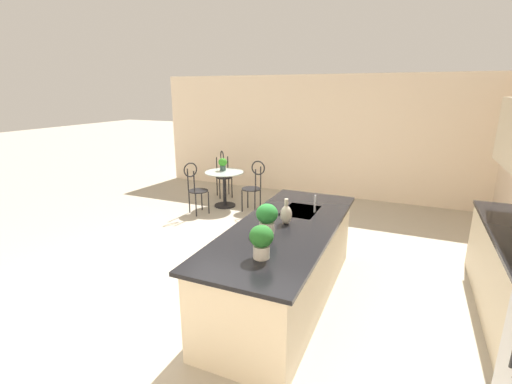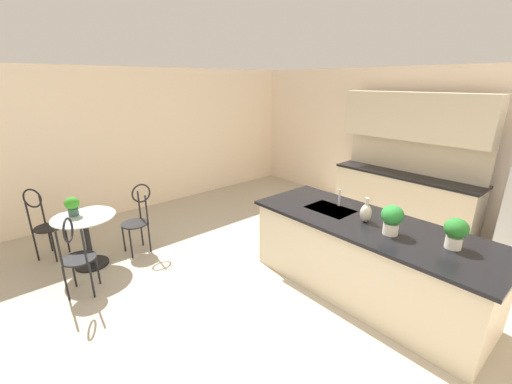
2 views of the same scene
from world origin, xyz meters
name	(u,v)px [view 1 (image 1 of 2)]	position (x,y,z in m)	size (l,w,h in m)	color
ground_plane	(232,273)	(0.00, 0.00, 0.00)	(40.00, 40.00, 0.00)	#B2A893
wall_left_window	(316,136)	(-4.26, 0.00, 1.35)	(0.12, 7.80, 2.70)	beige
kitchen_island	(285,263)	(0.30, 0.85, 0.46)	(2.80, 1.06, 0.92)	beige
bistro_table	(225,186)	(-2.53, -1.46, 0.45)	(0.80, 0.80, 0.74)	black
chair_near_window	(223,172)	(-3.19, -1.85, 0.57)	(0.54, 0.54, 1.04)	black
chair_by_island	(254,184)	(-2.47, -0.77, 0.57)	(0.38, 0.48, 1.04)	black
chair_toward_desk	(196,186)	(-1.87, -1.74, 0.57)	(0.52, 0.52, 1.04)	black
sink_faucet	(315,204)	(-0.25, 1.03, 1.03)	(0.02, 0.02, 0.22)	#B2B5BA
potted_plant_on_table	(223,163)	(-2.63, -1.55, 0.89)	(0.18, 0.18, 0.26)	#385147
potted_plant_counter_far	(261,240)	(1.15, 0.91, 1.09)	(0.22, 0.22, 0.31)	beige
potted_plant_counter_near	(267,217)	(0.60, 0.74, 1.10)	(0.23, 0.23, 0.32)	beige
vase_on_counter	(286,214)	(0.25, 0.83, 1.03)	(0.13, 0.13, 0.29)	#BCB29E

